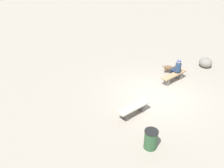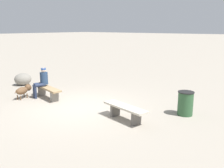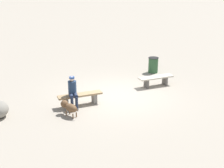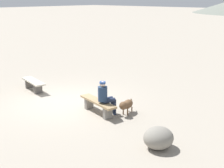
% 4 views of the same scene
% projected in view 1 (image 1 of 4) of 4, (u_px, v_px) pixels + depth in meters
% --- Properties ---
extents(ground, '(210.00, 210.00, 0.06)m').
position_uv_depth(ground, '(157.00, 96.00, 12.41)').
color(ground, '#9E9384').
extents(bench_left, '(1.72, 0.75, 0.46)m').
position_uv_depth(bench_left, '(134.00, 109.00, 10.84)').
color(bench_left, '#605B56').
rests_on(bench_left, ground).
extents(bench_right, '(1.81, 0.71, 0.48)m').
position_uv_depth(bench_right, '(174.00, 76.00, 13.50)').
color(bench_right, gray).
rests_on(bench_right, ground).
extents(seated_person, '(0.45, 0.64, 1.24)m').
position_uv_depth(seated_person, '(177.00, 68.00, 13.55)').
color(seated_person, navy).
rests_on(seated_person, ground).
extents(dog, '(0.45, 0.87, 0.54)m').
position_uv_depth(dog, '(170.00, 68.00, 14.36)').
color(dog, brown).
rests_on(dog, ground).
extents(trash_bin, '(0.53, 0.53, 0.81)m').
position_uv_depth(trash_bin, '(151.00, 139.00, 9.05)').
color(trash_bin, '#2D5633').
rests_on(trash_bin, ground).
extents(boulder, '(1.04, 1.08, 0.61)m').
position_uv_depth(boulder, '(206.00, 63.00, 15.14)').
color(boulder, gray).
rests_on(boulder, ground).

